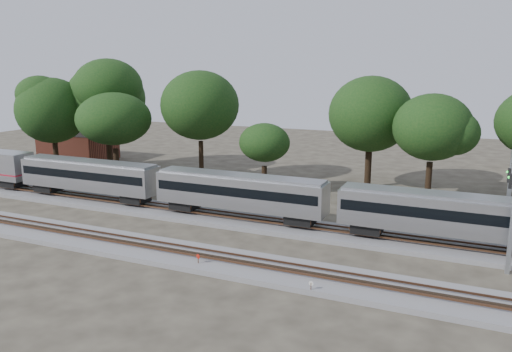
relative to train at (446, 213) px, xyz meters
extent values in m
plane|color=#383328|center=(-19.98, -6.00, -3.15)|extent=(160.00, 160.00, 0.00)
cube|color=slate|center=(-19.98, 0.00, -2.95)|extent=(160.00, 5.00, 0.40)
cube|color=brown|center=(-19.98, -0.72, -2.50)|extent=(160.00, 0.08, 0.15)
cube|color=brown|center=(-19.98, 0.72, -2.50)|extent=(160.00, 0.08, 0.15)
cube|color=slate|center=(-19.98, -10.00, -2.95)|extent=(160.00, 5.00, 0.40)
cube|color=brown|center=(-19.98, -10.72, -2.50)|extent=(160.00, 0.08, 0.15)
cube|color=brown|center=(-19.98, -9.28, -2.50)|extent=(160.00, 0.08, 0.15)
cube|color=black|center=(-48.76, 0.00, -1.98)|extent=(2.54, 2.15, 0.88)
cube|color=#B1B3B8|center=(-36.95, 0.00, -0.07)|extent=(17.03, 2.94, 2.94)
cube|color=black|center=(-36.95, 0.00, 0.22)|extent=(16.44, 2.99, 0.88)
cube|color=gray|center=(-36.95, 0.00, 1.44)|extent=(16.64, 2.35, 0.34)
cube|color=black|center=(-43.11, 0.00, -1.98)|extent=(2.54, 2.15, 0.88)
cube|color=black|center=(-30.78, 0.00, -1.98)|extent=(2.54, 2.15, 0.88)
cube|color=#B1B3B8|center=(-18.54, 0.00, -0.07)|extent=(17.03, 2.94, 2.94)
cube|color=black|center=(-18.54, 0.00, 0.22)|extent=(16.44, 2.99, 0.88)
cube|color=gray|center=(-18.54, 0.00, 1.44)|extent=(16.64, 2.35, 0.34)
cube|color=black|center=(-24.70, 0.00, -1.98)|extent=(2.54, 2.15, 0.88)
cube|color=black|center=(-12.37, 0.00, -1.98)|extent=(2.54, 2.15, 0.88)
cube|color=#B1B3B8|center=(-0.12, 0.00, -0.07)|extent=(17.03, 2.94, 2.94)
cube|color=black|center=(-0.12, 0.00, 0.22)|extent=(16.44, 2.99, 0.88)
cube|color=gray|center=(-0.12, 0.00, 1.44)|extent=(16.64, 2.35, 0.34)
cube|color=black|center=(-6.29, 0.00, -1.98)|extent=(2.54, 2.15, 0.88)
cylinder|color=#512D19|center=(-16.52, -11.39, -2.67)|extent=(0.06, 0.06, 0.97)
cylinder|color=red|center=(-16.52, -11.39, -2.23)|extent=(0.34, 0.15, 0.35)
cylinder|color=#512D19|center=(-7.42, -12.36, -2.71)|extent=(0.06, 0.06, 0.88)
cylinder|color=silver|center=(-7.42, -12.36, -2.32)|extent=(0.32, 0.04, 0.31)
cube|color=#512D19|center=(-11.77, -11.14, -3.00)|extent=(0.57, 0.45, 0.30)
cube|color=gray|center=(4.57, 3.18, 0.93)|extent=(0.32, 0.32, 8.18)
cube|color=black|center=(4.30, -1.09, 3.30)|extent=(0.23, 0.45, 1.09)
cube|color=black|center=(4.30, 1.09, 3.30)|extent=(0.23, 0.45, 1.09)
cube|color=brown|center=(-57.63, 20.44, -1.01)|extent=(10.88, 7.73, 4.29)
cube|color=black|center=(-57.63, 20.44, 1.62)|extent=(11.08, 7.94, 0.96)
cylinder|color=black|center=(-51.95, 10.07, -0.75)|extent=(0.70, 0.70, 4.81)
ellipsoid|color=#123411|center=(-51.95, 10.07, 5.79)|extent=(9.08, 9.08, 7.72)
cylinder|color=black|center=(-47.19, 15.66, -0.37)|extent=(0.70, 0.70, 5.56)
ellipsoid|color=#123411|center=(-47.19, 15.66, 7.17)|extent=(10.49, 10.49, 8.91)
cylinder|color=black|center=(-40.47, 8.94, -0.90)|extent=(0.70, 0.70, 4.50)
ellipsoid|color=#123411|center=(-40.47, 8.94, 5.21)|extent=(8.49, 8.49, 7.22)
cylinder|color=black|center=(-30.87, 14.09, -0.46)|extent=(0.70, 0.70, 5.38)
ellipsoid|color=#123411|center=(-30.87, 14.09, 6.84)|extent=(10.15, 10.15, 8.63)
cylinder|color=black|center=(-20.84, 11.53, -1.50)|extent=(0.70, 0.70, 3.31)
ellipsoid|color=#123411|center=(-20.84, 11.53, 2.99)|extent=(6.23, 6.23, 5.30)
cylinder|color=black|center=(-10.23, 19.68, -0.68)|extent=(0.70, 0.70, 4.94)
ellipsoid|color=#123411|center=(-10.23, 19.68, 6.03)|extent=(9.32, 9.32, 7.93)
cylinder|color=black|center=(-2.69, 15.41, -0.90)|extent=(0.70, 0.70, 4.51)
ellipsoid|color=#123411|center=(-2.69, 15.41, 5.23)|extent=(8.51, 8.51, 7.23)
camera|label=1|loc=(1.55, -41.67, 11.50)|focal=35.00mm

